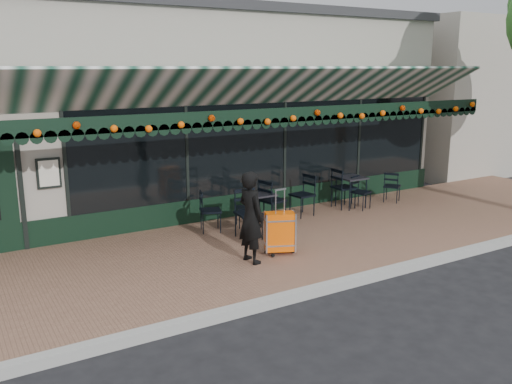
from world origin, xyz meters
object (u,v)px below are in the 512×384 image
chair_b_left (245,208)px  chair_solo (210,211)px  woman (251,217)px  chair_a_extra (392,186)px  suitcase (280,232)px  chair_a_right (344,188)px  cafe_table_a (351,180)px  chair_a_left (302,195)px  cafe_table_b (260,197)px  chair_b_right (272,201)px  chair_b_front (249,214)px  chair_a_front (361,192)px

chair_b_left → chair_solo: size_ratio=0.91×
woman → chair_a_extra: bearing=-77.8°
woman → suitcase: size_ratio=1.34×
chair_a_right → chair_solo: bearing=94.1°
chair_b_left → woman: bearing=-9.2°
woman → cafe_table_a: woman is taller
chair_a_left → chair_solo: chair_a_left is taller
chair_a_left → chair_solo: size_ratio=1.09×
woman → chair_a_left: woman is taller
woman → cafe_table_b: (1.29, 1.83, -0.19)m
chair_a_extra → chair_b_right: size_ratio=0.80×
woman → chair_a_left: (2.43, 1.93, -0.32)m
chair_b_right → chair_solo: chair_b_right is taller
chair_a_left → chair_b_front: size_ratio=0.96×
chair_a_right → chair_b_front: size_ratio=0.99×
woman → suitcase: woman is taller
chair_a_left → chair_b_right: 0.87m
cafe_table_a → chair_b_front: (-3.22, -0.81, -0.18)m
chair_a_front → chair_b_right: size_ratio=0.82×
chair_a_extra → cafe_table_a: bearing=50.7°
chair_a_right → chair_b_front: chair_b_front is taller
cafe_table_a → chair_a_right: chair_a_right is taller
woman → chair_solo: bearing=-13.2°
chair_b_right → cafe_table_b: bearing=75.0°
chair_a_left → chair_a_right: 1.23m
suitcase → chair_a_extra: 4.74m
woman → chair_a_extra: woman is taller
cafe_table_b → chair_b_right: size_ratio=0.70×
chair_a_left → chair_b_right: chair_b_right is taller
chair_a_front → chair_b_left: chair_a_front is taller
cafe_table_a → chair_a_front: 0.37m
chair_solo → suitcase: bearing=-147.3°
chair_a_left → chair_a_front: size_ratio=1.18×
chair_a_front → chair_b_front: (-3.32, -0.58, 0.09)m
suitcase → cafe_table_a: bearing=53.5°
suitcase → chair_a_front: suitcase is taller
woman → chair_b_front: size_ratio=1.63×
chair_a_front → chair_solo: size_ratio=0.92×
chair_a_front → chair_b_front: bearing=172.6°
woman → chair_a_extra: (5.04, 1.84, -0.40)m
woman → chair_a_front: size_ratio=2.01×
suitcase → chair_a_left: suitcase is taller
cafe_table_b → chair_b_front: (-0.68, -0.69, -0.12)m
chair_a_front → chair_b_left: (-2.98, 0.15, -0.00)m
cafe_table_b → chair_b_front: size_ratio=0.69×
chair_a_extra → chair_b_front: chair_b_front is taller
chair_b_front → cafe_table_a: bearing=20.3°
chair_a_front → chair_a_right: bearing=116.1°
cafe_table_a → chair_b_left: 2.90m
woman → cafe_table_b: 2.25m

